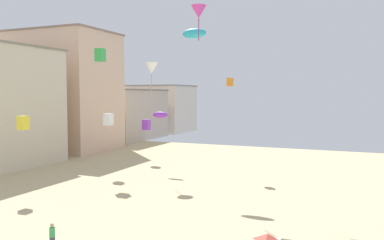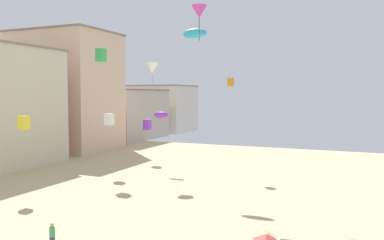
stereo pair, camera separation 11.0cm
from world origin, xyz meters
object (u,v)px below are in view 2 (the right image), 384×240
at_px(kite_white_box, 109,119).
at_px(kite_white_delta, 152,68).
at_px(kite_cyan_parafoil, 195,33).
at_px(kite_yellow_box, 24,123).
at_px(kite_flyer, 52,235).
at_px(kite_orange_box, 231,82).
at_px(kite_magenta_delta, 199,12).
at_px(kite_green_box, 101,55).
at_px(kite_purple_box, 147,125).
at_px(kite_purple_parafoil, 161,115).

height_order(kite_white_box, kite_white_delta, kite_white_delta).
bearing_deg(kite_cyan_parafoil, kite_yellow_box, -140.00).
height_order(kite_flyer, kite_yellow_box, kite_yellow_box).
distance_m(kite_orange_box, kite_yellow_box, 22.91).
height_order(kite_cyan_parafoil, kite_magenta_delta, kite_magenta_delta).
xyz_separation_m(kite_white_box, kite_magenta_delta, (12.90, -3.99, 10.49)).
distance_m(kite_flyer, kite_green_box, 26.28).
relative_size(kite_purple_box, kite_magenta_delta, 0.43).
height_order(kite_purple_parafoil, kite_yellow_box, kite_yellow_box).
distance_m(kite_purple_parafoil, kite_white_box, 6.24).
bearing_deg(kite_purple_parafoil, kite_flyer, -77.42).
distance_m(kite_purple_parafoil, kite_yellow_box, 16.67).
bearing_deg(kite_orange_box, kite_yellow_box, -128.50).
distance_m(kite_cyan_parafoil, kite_white_box, 14.37).
height_order(kite_white_box, kite_yellow_box, kite_yellow_box).
bearing_deg(kite_purple_parafoil, kite_cyan_parafoil, -37.80).
xyz_separation_m(kite_cyan_parafoil, kite_purple_parafoil, (-6.60, 5.12, -8.67)).
distance_m(kite_cyan_parafoil, kite_orange_box, 8.74).
relative_size(kite_green_box, kite_orange_box, 1.48).
xyz_separation_m(kite_cyan_parafoil, kite_orange_box, (1.55, 7.17, -4.75)).
distance_m(kite_flyer, kite_white_delta, 24.63).
xyz_separation_m(kite_flyer, kite_orange_box, (2.69, 26.54, 9.84)).
xyz_separation_m(kite_purple_box, kite_white_delta, (5.09, -7.70, 7.08)).
height_order(kite_purple_box, kite_magenta_delta, kite_magenta_delta).
bearing_deg(kite_green_box, kite_purple_parafoil, 38.77).
xyz_separation_m(kite_flyer, kite_purple_box, (-9.98, 29.00, 4.28)).
bearing_deg(kite_magenta_delta, kite_green_box, 164.29).
relative_size(kite_flyer, kite_yellow_box, 1.31).
distance_m(kite_flyer, kite_white_box, 23.19).
xyz_separation_m(kite_cyan_parafoil, kite_white_delta, (-6.02, 1.94, -3.23)).
bearing_deg(kite_orange_box, kite_purple_box, 169.00).
bearing_deg(kite_cyan_parafoil, kite_white_delta, 162.17).
bearing_deg(kite_purple_box, kite_yellow_box, -93.91).
bearing_deg(kite_white_delta, kite_purple_parafoil, 100.30).
bearing_deg(kite_white_delta, kite_purple_box, 123.48).
relative_size(kite_flyer, kite_magenta_delta, 0.51).
distance_m(kite_white_box, kite_orange_box, 14.81).
relative_size(kite_white_box, kite_yellow_box, 1.08).
bearing_deg(kite_green_box, kite_flyer, -61.48).
xyz_separation_m(kite_green_box, kite_purple_box, (0.95, 8.90, -8.66)).
bearing_deg(kite_purple_parafoil, kite_orange_box, 14.15).
bearing_deg(kite_white_box, kite_yellow_box, -96.91).
bearing_deg(kite_magenta_delta, kite_cyan_parafoil, 119.43).
bearing_deg(kite_orange_box, kite_white_box, -153.40).
xyz_separation_m(kite_flyer, kite_yellow_box, (-11.35, 8.89, 5.84)).
distance_m(kite_flyer, kite_purple_parafoil, 25.78).
xyz_separation_m(kite_white_box, kite_yellow_box, (-1.37, -11.31, 0.32)).
bearing_deg(kite_orange_box, kite_white_delta, -145.33).
bearing_deg(kite_white_delta, kite_white_box, -167.74).
bearing_deg(kite_cyan_parafoil, kite_purple_parafoil, 142.20).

